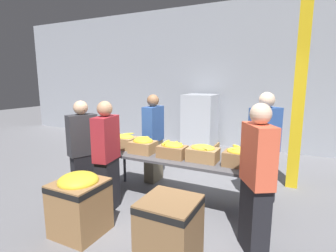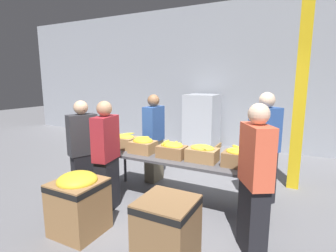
{
  "view_description": "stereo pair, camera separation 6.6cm",
  "coord_description": "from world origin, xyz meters",
  "px_view_note": "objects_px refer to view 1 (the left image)",
  "views": [
    {
      "loc": [
        1.65,
        -3.58,
        1.94
      ],
      "look_at": [
        -0.23,
        0.23,
        1.17
      ],
      "focal_mm": 28.0,
      "sensor_mm": 36.0,
      "label": 1
    },
    {
      "loc": [
        1.71,
        -3.55,
        1.94
      ],
      "look_at": [
        -0.23,
        0.23,
        1.17
      ],
      "focal_mm": 28.0,
      "sensor_mm": 36.0,
      "label": 2
    }
  ],
  "objects_px": {
    "banana_box_1": "(143,145)",
    "donation_bin_1": "(169,230)",
    "volunteer_0": "(153,139)",
    "pallet_stack_0": "(200,122)",
    "volunteer_3": "(107,157)",
    "volunteer_4": "(264,149)",
    "volunteer_1": "(83,152)",
    "banana_box_3": "(203,153)",
    "volunteer_2": "(257,181)",
    "sorting_table": "(175,159)",
    "banana_box_0": "(124,141)",
    "support_pillar": "(301,75)",
    "banana_box_2": "(172,150)",
    "banana_box_4": "(240,157)",
    "donation_bin_0": "(80,202)"
  },
  "relations": [
    {
      "from": "banana_box_0",
      "to": "volunteer_0",
      "type": "distance_m",
      "value": 0.63
    },
    {
      "from": "banana_box_1",
      "to": "banana_box_2",
      "type": "bearing_deg",
      "value": -2.05
    },
    {
      "from": "banana_box_3",
      "to": "volunteer_0",
      "type": "height_order",
      "value": "volunteer_0"
    },
    {
      "from": "pallet_stack_0",
      "to": "volunteer_4",
      "type": "bearing_deg",
      "value": -53.48
    },
    {
      "from": "banana_box_1",
      "to": "volunteer_0",
      "type": "distance_m",
      "value": 0.7
    },
    {
      "from": "banana_box_2",
      "to": "support_pillar",
      "type": "bearing_deg",
      "value": 43.1
    },
    {
      "from": "pallet_stack_0",
      "to": "volunteer_2",
      "type": "bearing_deg",
      "value": -62.62
    },
    {
      "from": "banana_box_2",
      "to": "volunteer_3",
      "type": "bearing_deg",
      "value": -141.57
    },
    {
      "from": "sorting_table",
      "to": "banana_box_2",
      "type": "bearing_deg",
      "value": -96.54
    },
    {
      "from": "volunteer_2",
      "to": "pallet_stack_0",
      "type": "distance_m",
      "value": 4.45
    },
    {
      "from": "banana_box_2",
      "to": "donation_bin_0",
      "type": "bearing_deg",
      "value": -118.66
    },
    {
      "from": "banana_box_1",
      "to": "donation_bin_1",
      "type": "xyz_separation_m",
      "value": [
        1.1,
        -1.27,
        -0.49
      ]
    },
    {
      "from": "banana_box_2",
      "to": "volunteer_1",
      "type": "bearing_deg",
      "value": -157.18
    },
    {
      "from": "banana_box_0",
      "to": "banana_box_3",
      "type": "relative_size",
      "value": 0.99
    },
    {
      "from": "volunteer_0",
      "to": "pallet_stack_0",
      "type": "distance_m",
      "value": 2.61
    },
    {
      "from": "volunteer_0",
      "to": "support_pillar",
      "type": "distance_m",
      "value": 2.81
    },
    {
      "from": "banana_box_1",
      "to": "banana_box_3",
      "type": "height_order",
      "value": "banana_box_1"
    },
    {
      "from": "volunteer_4",
      "to": "donation_bin_0",
      "type": "relative_size",
      "value": 2.19
    },
    {
      "from": "donation_bin_0",
      "to": "volunteer_2",
      "type": "bearing_deg",
      "value": 16.66
    },
    {
      "from": "support_pillar",
      "to": "banana_box_3",
      "type": "bearing_deg",
      "value": -128.0
    },
    {
      "from": "banana_box_0",
      "to": "volunteer_2",
      "type": "distance_m",
      "value": 2.44
    },
    {
      "from": "volunteer_3",
      "to": "support_pillar",
      "type": "xyz_separation_m",
      "value": [
        2.44,
        2.18,
        1.19
      ]
    },
    {
      "from": "volunteer_0",
      "to": "volunteer_4",
      "type": "distance_m",
      "value": 1.98
    },
    {
      "from": "banana_box_1",
      "to": "volunteer_0",
      "type": "xyz_separation_m",
      "value": [
        -0.19,
        0.67,
        -0.06
      ]
    },
    {
      "from": "banana_box_1",
      "to": "pallet_stack_0",
      "type": "relative_size",
      "value": 0.26
    },
    {
      "from": "sorting_table",
      "to": "volunteer_4",
      "type": "xyz_separation_m",
      "value": [
        1.24,
        0.56,
        0.17
      ]
    },
    {
      "from": "banana_box_4",
      "to": "volunteer_0",
      "type": "bearing_deg",
      "value": 159.42
    },
    {
      "from": "sorting_table",
      "to": "banana_box_4",
      "type": "distance_m",
      "value": 1.02
    },
    {
      "from": "banana_box_3",
      "to": "donation_bin_1",
      "type": "distance_m",
      "value": 1.38
    },
    {
      "from": "banana_box_2",
      "to": "volunteer_2",
      "type": "xyz_separation_m",
      "value": [
        1.33,
        -0.65,
        -0.03
      ]
    },
    {
      "from": "volunteer_2",
      "to": "pallet_stack_0",
      "type": "bearing_deg",
      "value": -3.93
    },
    {
      "from": "sorting_table",
      "to": "pallet_stack_0",
      "type": "bearing_deg",
      "value": 102.68
    },
    {
      "from": "banana_box_2",
      "to": "volunteer_4",
      "type": "relative_size",
      "value": 0.24
    },
    {
      "from": "volunteer_0",
      "to": "pallet_stack_0",
      "type": "bearing_deg",
      "value": -179.17
    },
    {
      "from": "banana_box_4",
      "to": "donation_bin_1",
      "type": "height_order",
      "value": "banana_box_4"
    },
    {
      "from": "banana_box_4",
      "to": "volunteer_2",
      "type": "xyz_separation_m",
      "value": [
        0.32,
        -0.69,
        -0.04
      ]
    },
    {
      "from": "sorting_table",
      "to": "volunteer_2",
      "type": "height_order",
      "value": "volunteer_2"
    },
    {
      "from": "volunteer_1",
      "to": "volunteer_3",
      "type": "xyz_separation_m",
      "value": [
        0.52,
        -0.07,
        0.01
      ]
    },
    {
      "from": "banana_box_4",
      "to": "volunteer_0",
      "type": "distance_m",
      "value": 1.85
    },
    {
      "from": "sorting_table",
      "to": "banana_box_1",
      "type": "bearing_deg",
      "value": -173.77
    },
    {
      "from": "banana_box_0",
      "to": "volunteer_4",
      "type": "xyz_separation_m",
      "value": [
        2.24,
        0.53,
        -0.01
      ]
    },
    {
      "from": "volunteer_1",
      "to": "volunteer_2",
      "type": "xyz_separation_m",
      "value": [
        2.62,
        -0.11,
        0.04
      ]
    },
    {
      "from": "banana_box_0",
      "to": "volunteer_1",
      "type": "bearing_deg",
      "value": -114.77
    },
    {
      "from": "sorting_table",
      "to": "support_pillar",
      "type": "relative_size",
      "value": 0.63
    },
    {
      "from": "sorting_table",
      "to": "banana_box_3",
      "type": "distance_m",
      "value": 0.5
    },
    {
      "from": "banana_box_3",
      "to": "support_pillar",
      "type": "distance_m",
      "value": 2.25
    },
    {
      "from": "banana_box_0",
      "to": "support_pillar",
      "type": "bearing_deg",
      "value": 28.65
    },
    {
      "from": "volunteer_3",
      "to": "volunteer_4",
      "type": "distance_m",
      "value": 2.37
    },
    {
      "from": "banana_box_2",
      "to": "donation_bin_1",
      "type": "distance_m",
      "value": 1.46
    },
    {
      "from": "volunteer_0",
      "to": "volunteer_1",
      "type": "distance_m",
      "value": 1.36
    }
  ]
}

